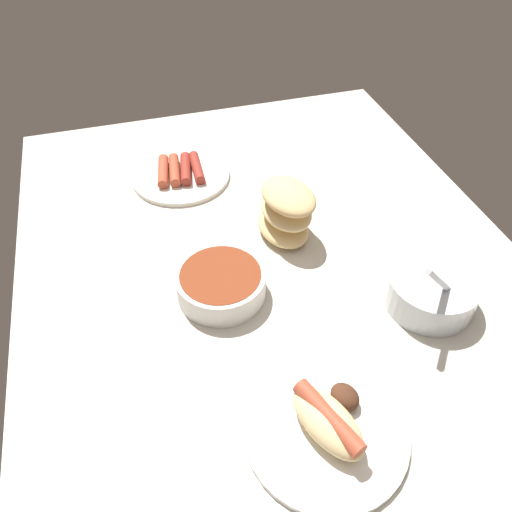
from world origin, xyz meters
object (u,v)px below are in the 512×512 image
plate_hotdog_assembled (327,425)px  plate_sausages (181,174)px  bowl_chili (221,283)px  bowl_coleslaw (431,290)px  bread_stack (286,211)px

plate_hotdog_assembled → plate_sausages: size_ratio=1.04×
bowl_chili → bowl_coleslaw: bearing=70.1°
plate_hotdog_assembled → bowl_chili: plate_hotdog_assembled is taller
plate_hotdog_assembled → bowl_coleslaw: size_ratio=1.48×
bowl_chili → bread_stack: bearing=127.4°
bread_stack → plate_sausages: bread_stack is taller
plate_hotdog_assembled → plate_sausages: 64.41cm
plate_sausages → bowl_chili: bowl_chili is taller
bread_stack → plate_hotdog_assembled: size_ratio=0.63×
bowl_chili → bowl_coleslaw: (11.81, 32.57, 0.59)cm
plate_hotdog_assembled → bowl_coleslaw: bearing=123.6°
plate_hotdog_assembled → bowl_coleslaw: (-16.56, 24.89, 1.40)cm
plate_sausages → bowl_chili: 35.54cm
bread_stack → plate_sausages: (-23.76, -15.90, -4.42)cm
bowl_coleslaw → bread_stack: bearing=-143.8°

